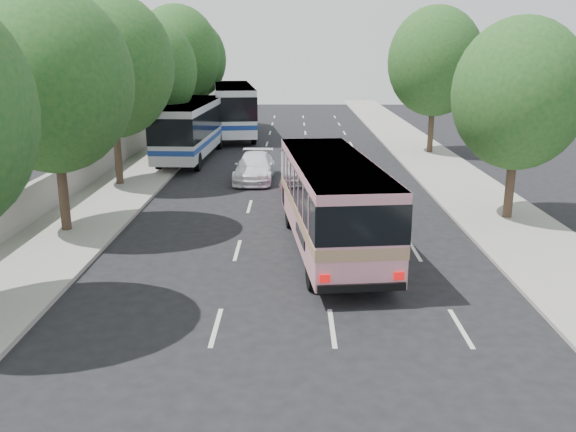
{
  "coord_description": "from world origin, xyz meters",
  "views": [
    {
      "loc": [
        0.02,
        -15.88,
        6.73
      ],
      "look_at": [
        -0.14,
        2.66,
        1.6
      ],
      "focal_mm": 38.0,
      "sensor_mm": 36.0,
      "label": 1
    }
  ],
  "objects_px": {
    "tour_coach_front": "(192,125)",
    "white_pickup": "(255,167)",
    "pink_taxi": "(304,182)",
    "pink_bus": "(331,195)",
    "tour_coach_rear": "(234,105)"
  },
  "relations": [
    {
      "from": "pink_bus",
      "to": "tour_coach_front",
      "type": "bearing_deg",
      "value": 106.61
    },
    {
      "from": "pink_bus",
      "to": "pink_taxi",
      "type": "xyz_separation_m",
      "value": [
        -0.79,
        7.58,
        -1.19
      ]
    },
    {
      "from": "pink_taxi",
      "to": "tour_coach_front",
      "type": "height_order",
      "value": "tour_coach_front"
    },
    {
      "from": "tour_coach_rear",
      "to": "tour_coach_front",
      "type": "bearing_deg",
      "value": -106.36
    },
    {
      "from": "white_pickup",
      "to": "pink_bus",
      "type": "bearing_deg",
      "value": -72.38
    },
    {
      "from": "white_pickup",
      "to": "tour_coach_rear",
      "type": "distance_m",
      "value": 17.23
    },
    {
      "from": "pink_taxi",
      "to": "tour_coach_front",
      "type": "bearing_deg",
      "value": 115.46
    },
    {
      "from": "tour_coach_front",
      "to": "tour_coach_rear",
      "type": "distance_m",
      "value": 10.41
    },
    {
      "from": "pink_bus",
      "to": "tour_coach_rear",
      "type": "height_order",
      "value": "tour_coach_rear"
    },
    {
      "from": "white_pickup",
      "to": "tour_coach_front",
      "type": "distance_m",
      "value": 8.05
    },
    {
      "from": "pink_taxi",
      "to": "tour_coach_front",
      "type": "xyz_separation_m",
      "value": [
        -6.81,
        10.55,
        1.33
      ]
    },
    {
      "from": "pink_taxi",
      "to": "white_pickup",
      "type": "xyz_separation_m",
      "value": [
        -2.51,
        3.89,
        -0.08
      ]
    },
    {
      "from": "tour_coach_front",
      "to": "tour_coach_rear",
      "type": "relative_size",
      "value": 0.88
    },
    {
      "from": "white_pickup",
      "to": "tour_coach_rear",
      "type": "xyz_separation_m",
      "value": [
        -2.67,
        16.94,
        1.67
      ]
    },
    {
      "from": "tour_coach_front",
      "to": "white_pickup",
      "type": "bearing_deg",
      "value": -54.73
    }
  ]
}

